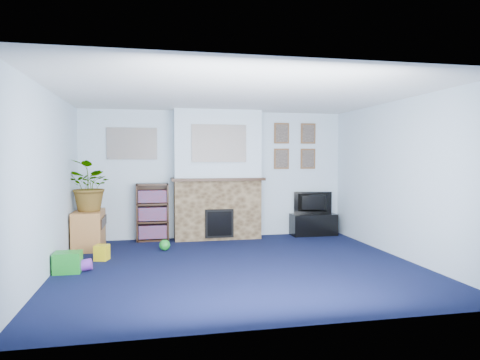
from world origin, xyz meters
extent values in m
cube|color=black|center=(0.00, 0.00, 0.00)|extent=(5.00, 4.50, 0.01)
cube|color=white|center=(0.00, 0.00, 2.40)|extent=(5.00, 4.50, 0.01)
cube|color=silver|center=(0.00, 2.25, 1.20)|extent=(5.00, 0.04, 2.40)
cube|color=silver|center=(0.00, -2.25, 1.20)|extent=(5.00, 0.04, 2.40)
cube|color=silver|center=(-2.50, 0.00, 1.20)|extent=(0.04, 4.50, 2.40)
cube|color=silver|center=(2.50, 0.00, 1.20)|extent=(0.04, 4.50, 2.40)
cube|color=brown|center=(0.00, 2.05, 0.55)|extent=(1.60, 0.40, 1.10)
cube|color=brown|center=(0.00, 2.05, 1.75)|extent=(1.60, 0.40, 1.30)
cube|color=brown|center=(0.00, 2.02, 1.12)|extent=(1.72, 0.50, 0.05)
cube|color=brown|center=(0.00, 1.84, 0.32)|extent=(0.52, 0.08, 0.52)
cube|color=brown|center=(0.00, 1.80, 0.32)|extent=(0.44, 0.02, 0.44)
cube|color=gray|center=(0.00, 1.84, 1.78)|extent=(1.00, 0.03, 0.68)
cube|color=gray|center=(-1.55, 2.23, 1.78)|extent=(0.90, 0.03, 0.58)
cube|color=brown|center=(1.30, 2.23, 2.00)|extent=(0.30, 0.03, 0.40)
cube|color=brown|center=(1.85, 2.23, 2.00)|extent=(0.30, 0.03, 0.40)
cube|color=brown|center=(1.30, 2.23, 1.50)|extent=(0.30, 0.03, 0.40)
cube|color=brown|center=(1.85, 2.23, 1.50)|extent=(0.30, 0.03, 0.40)
cube|color=black|center=(1.90, 2.03, 0.22)|extent=(0.89, 0.37, 0.42)
imported|color=black|center=(1.90, 2.05, 0.63)|extent=(0.75, 0.26, 0.43)
cube|color=black|center=(-1.19, 2.23, 0.53)|extent=(0.58, 0.02, 1.05)
cube|color=black|center=(-1.47, 2.10, 0.53)|extent=(0.03, 0.28, 1.05)
cube|color=black|center=(-0.92, 2.10, 0.53)|extent=(0.03, 0.28, 1.05)
cube|color=black|center=(-1.19, 2.10, 0.01)|extent=(0.56, 0.28, 0.03)
cube|color=black|center=(-1.19, 2.10, 0.35)|extent=(0.56, 0.28, 0.03)
cube|color=black|center=(-1.19, 2.10, 0.68)|extent=(0.56, 0.28, 0.03)
cube|color=black|center=(-1.19, 2.10, 1.04)|extent=(0.56, 0.28, 0.03)
cube|color=black|center=(-1.19, 2.09, 0.17)|extent=(0.50, 0.22, 0.24)
cube|color=black|center=(-1.19, 2.09, 0.50)|extent=(0.50, 0.22, 0.24)
cube|color=black|center=(-1.19, 2.09, 0.82)|extent=(0.50, 0.22, 0.22)
cube|color=#B07038|center=(-2.24, 1.61, 0.35)|extent=(0.45, 0.82, 0.64)
imported|color=#26661E|center=(-2.19, 1.56, 1.06)|extent=(1.01, 1.02, 0.85)
cube|color=gold|center=(-0.08, 2.00, 1.22)|extent=(0.09, 0.05, 0.13)
cylinder|color=#B2BFC6|center=(0.23, 2.00, 1.23)|extent=(0.06, 0.06, 0.18)
sphere|color=gray|center=(-0.55, 2.00, 1.22)|extent=(0.14, 0.14, 0.14)
cylinder|color=yellow|center=(0.73, 2.00, 1.21)|extent=(0.06, 0.06, 0.12)
cube|color=#198C26|center=(-2.30, 0.09, 0.14)|extent=(0.35, 0.28, 0.27)
sphere|color=#198C26|center=(-1.00, 1.20, 0.09)|extent=(0.18, 0.18, 0.18)
cube|color=yellow|center=(-1.94, 0.72, 0.11)|extent=(0.23, 0.23, 0.23)
cylinder|color=purple|center=(-2.17, 0.13, 0.07)|extent=(0.35, 0.15, 0.20)
camera|label=1|loc=(-1.18, -5.84, 1.52)|focal=32.00mm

